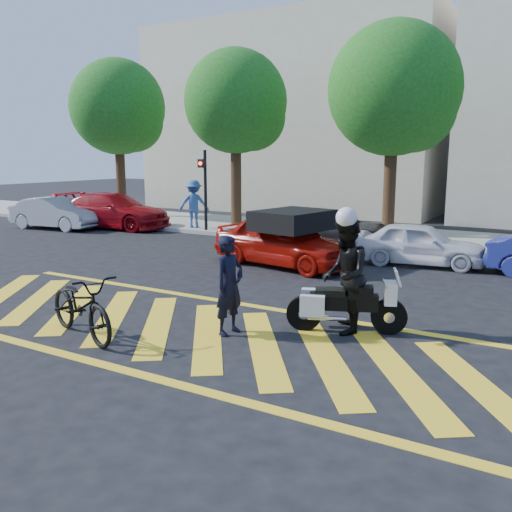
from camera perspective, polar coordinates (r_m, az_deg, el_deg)
The scene contains 18 objects.
ground at distance 9.70m, azimuth -7.55°, elevation -7.67°, with size 90.00×90.00×0.00m, color black.
sidewalk at distance 20.28m, azimuth 13.65°, elevation 1.96°, with size 60.00×5.00×0.15m, color #9E998E.
crosswalk at distance 9.72m, azimuth -7.73°, elevation -7.61°, with size 12.33×4.00×0.01m.
building_left at distance 31.45m, azimuth 4.53°, elevation 14.20°, with size 16.00×8.00×10.00m, color beige.
tree_far_left at distance 26.86m, azimuth -14.04°, elevation 14.64°, with size 4.40×4.40×7.41m.
tree_left at distance 22.85m, azimuth -1.79°, elevation 15.57°, with size 4.20×4.20×7.26m.
tree_center at distance 20.20m, azimuth 14.71°, elevation 16.18°, with size 4.60×4.60×7.56m.
signal_pole at distance 20.93m, azimuth -5.45°, elevation 7.55°, with size 0.28×0.43×3.20m.
officer_bike at distance 9.19m, azimuth -2.82°, elevation -3.08°, with size 0.62×0.41×1.71m, color black.
bicycle at distance 9.52m, azimuth -17.92°, elevation -4.98°, with size 0.73×2.11×1.11m, color black.
police_motorcycle at distance 9.47m, azimuth 9.29°, elevation -5.04°, with size 1.96×1.09×0.91m.
officer_moto at distance 9.37m, azimuth 9.32°, elevation -2.03°, with size 0.97×0.76×2.00m, color black.
red_convertible at distance 14.87m, azimuth 2.97°, elevation 1.63°, with size 1.67×4.15×1.41m, color #A10F07.
parked_far_left at distance 23.85m, azimuth -20.36°, elevation 4.25°, with size 1.38×3.95×1.30m, color #96999D.
parked_left at distance 23.40m, azimuth -14.80°, elevation 4.64°, with size 2.04×5.03×1.46m, color #9B0911.
parked_mid_left at distance 17.91m, azimuth 8.11°, elevation 2.74°, with size 2.00×4.34×1.21m, color black.
parked_mid_right at distance 15.64m, azimuth 16.82°, elevation 1.24°, with size 1.41×3.51×1.20m, color silver.
pedestrian_left at distance 21.81m, azimuth -6.55°, elevation 5.48°, with size 1.22×0.70×1.89m, color #385E9C.
Camera 1 is at (5.69, -7.25, 3.03)m, focal length 38.00 mm.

